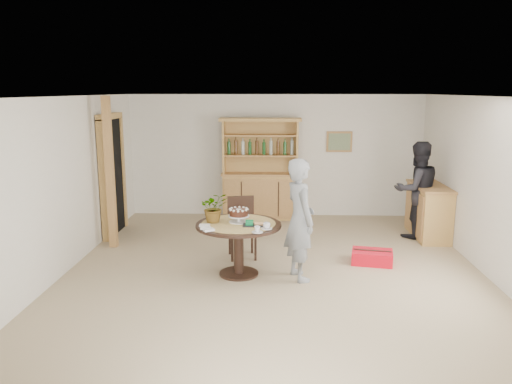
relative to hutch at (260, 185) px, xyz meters
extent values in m
plane|color=tan|center=(0.30, -3.24, -0.69)|extent=(7.00, 7.00, 0.00)
cube|color=white|center=(0.30, 0.26, 0.56)|extent=(6.00, 0.04, 2.50)
cube|color=white|center=(0.30, -6.74, 0.56)|extent=(6.00, 0.04, 2.50)
cube|color=white|center=(-2.70, -3.24, 0.56)|extent=(0.04, 7.00, 2.50)
cube|color=white|center=(3.30, -3.24, 0.56)|extent=(0.04, 7.00, 2.50)
cube|color=white|center=(0.30, -3.24, 1.81)|extent=(6.00, 7.00, 0.04)
cube|color=tan|center=(1.60, 0.23, 0.86)|extent=(0.52, 0.03, 0.42)
cube|color=#59724C|center=(1.60, 0.21, 0.86)|extent=(0.44, 0.02, 0.34)
cube|color=black|center=(-2.64, -1.24, 0.36)|extent=(0.10, 0.90, 2.10)
cube|color=#DEAB5E|center=(-2.62, -1.74, 0.36)|extent=(0.12, 0.10, 2.10)
cube|color=#DEAB5E|center=(-2.62, -0.74, 0.36)|extent=(0.12, 0.10, 2.10)
cube|color=#DEAB5E|center=(-2.62, -1.24, 1.44)|extent=(0.12, 1.10, 0.10)
cube|color=tan|center=(-2.40, -2.04, 0.56)|extent=(0.12, 0.12, 2.50)
cube|color=#DEAB5E|center=(0.00, 0.00, -0.24)|extent=(1.50, 0.50, 0.90)
cube|color=tan|center=(0.00, 0.00, 0.23)|extent=(1.56, 0.54, 0.04)
cube|color=#DEAB5E|center=(0.00, 0.10, 0.78)|extent=(1.50, 0.04, 1.06)
cube|color=#DEAB5E|center=(-0.73, -0.05, 0.78)|extent=(0.04, 0.34, 1.06)
cube|color=#DEAB5E|center=(0.73, -0.05, 0.78)|extent=(0.04, 0.34, 1.06)
cube|color=tan|center=(0.00, -0.05, 0.61)|extent=(1.44, 0.32, 0.03)
cube|color=tan|center=(0.00, -0.05, 1.01)|extent=(1.44, 0.32, 0.03)
cube|color=#DEAB5E|center=(0.00, -0.05, 1.32)|extent=(1.62, 0.40, 0.06)
cylinder|color=#194C1E|center=(-0.56, -0.05, 0.77)|extent=(0.07, 0.07, 0.28)
cylinder|color=#4C2D14|center=(-0.40, -0.05, 0.77)|extent=(0.07, 0.07, 0.28)
cylinder|color=#B2BFB2|center=(-0.24, -0.05, 0.77)|extent=(0.07, 0.07, 0.28)
cylinder|color=#194C1E|center=(-0.08, -0.05, 0.77)|extent=(0.07, 0.07, 0.28)
cylinder|color=#4C2D14|center=(0.08, -0.05, 0.77)|extent=(0.07, 0.07, 0.28)
cylinder|color=#B2BFB2|center=(0.24, -0.05, 0.77)|extent=(0.07, 0.07, 0.28)
cylinder|color=#194C1E|center=(0.40, -0.05, 0.77)|extent=(0.07, 0.07, 0.28)
cylinder|color=#4C2D14|center=(0.56, -0.05, 0.77)|extent=(0.07, 0.07, 0.28)
cube|color=#DEAB5E|center=(3.04, -1.24, -0.24)|extent=(0.50, 1.20, 0.90)
cube|color=tan|center=(3.04, -1.24, 0.23)|extent=(0.54, 1.26, 0.04)
cylinder|color=black|center=(-0.20, -3.25, 0.04)|extent=(1.20, 1.20, 0.04)
cylinder|color=black|center=(-0.20, -3.25, -0.33)|extent=(0.14, 0.14, 0.70)
cylinder|color=black|center=(-0.20, -3.25, -0.67)|extent=(0.56, 0.56, 0.03)
cylinder|color=tan|center=(-0.20, -3.25, 0.07)|extent=(1.04, 1.04, 0.01)
cube|color=black|center=(-0.20, -2.50, -0.24)|extent=(0.49, 0.49, 0.04)
cube|color=black|center=(-0.24, -2.32, 0.01)|extent=(0.42, 0.11, 0.46)
cube|color=black|center=(-0.24, -2.32, 0.23)|extent=(0.42, 0.12, 0.05)
cube|color=black|center=(-0.34, -2.71, -0.47)|extent=(0.03, 0.03, 0.44)
cube|color=black|center=(0.01, -2.64, -0.47)|extent=(0.04, 0.03, 0.44)
cube|color=black|center=(-0.41, -2.36, -0.47)|extent=(0.03, 0.03, 0.44)
cube|color=black|center=(-0.06, -2.29, -0.47)|extent=(0.04, 0.03, 0.44)
cylinder|color=white|center=(-0.20, -3.20, 0.08)|extent=(0.28, 0.28, 0.01)
cylinder|color=white|center=(-0.20, -3.20, 0.12)|extent=(0.05, 0.05, 0.08)
cylinder|color=white|center=(-0.20, -3.20, 0.16)|extent=(0.30, 0.30, 0.01)
cylinder|color=#421E12|center=(-0.20, -3.20, 0.21)|extent=(0.26, 0.26, 0.09)
cylinder|color=white|center=(-0.20, -3.20, 0.26)|extent=(0.08, 0.08, 0.01)
sphere|color=white|center=(-0.08, -3.20, 0.26)|extent=(0.04, 0.04, 0.04)
sphere|color=white|center=(-0.10, -3.14, 0.26)|extent=(0.04, 0.04, 0.04)
sphere|color=white|center=(-0.14, -3.10, 0.26)|extent=(0.04, 0.04, 0.04)
sphere|color=white|center=(-0.20, -3.08, 0.26)|extent=(0.04, 0.04, 0.04)
sphere|color=white|center=(-0.26, -3.10, 0.26)|extent=(0.04, 0.04, 0.04)
sphere|color=white|center=(-0.30, -3.14, 0.26)|extent=(0.04, 0.04, 0.04)
sphere|color=white|center=(-0.32, -3.20, 0.26)|extent=(0.04, 0.04, 0.04)
sphere|color=white|center=(-0.30, -3.26, 0.26)|extent=(0.04, 0.04, 0.04)
sphere|color=white|center=(-0.26, -3.31, 0.26)|extent=(0.04, 0.04, 0.04)
sphere|color=white|center=(-0.20, -3.32, 0.26)|extent=(0.04, 0.04, 0.04)
sphere|color=white|center=(-0.14, -3.31, 0.26)|extent=(0.04, 0.04, 0.04)
sphere|color=white|center=(-0.10, -3.26, 0.26)|extent=(0.04, 0.04, 0.04)
imported|color=#3F7233|center=(-0.55, -3.20, 0.28)|extent=(0.47, 0.44, 0.42)
cube|color=black|center=(0.02, -3.37, 0.08)|extent=(0.30, 0.20, 0.01)
cube|color=#0C733A|center=(-0.04, -3.37, 0.11)|extent=(0.10, 0.10, 0.06)
cube|color=#0C733A|center=(-0.04, -3.37, 0.15)|extent=(0.11, 0.02, 0.01)
cylinder|color=silver|center=(0.20, -3.53, 0.08)|extent=(0.15, 0.15, 0.01)
imported|color=silver|center=(0.20, -3.53, 0.12)|extent=(0.10, 0.10, 0.08)
cylinder|color=silver|center=(0.08, -3.70, 0.08)|extent=(0.15, 0.15, 0.01)
imported|color=silver|center=(0.08, -3.70, 0.12)|extent=(0.08, 0.08, 0.07)
cube|color=white|center=(-0.65, -3.45, 0.09)|extent=(0.14, 0.08, 0.03)
cube|color=white|center=(-0.62, -3.57, 0.09)|extent=(0.16, 0.11, 0.03)
cube|color=white|center=(-0.56, -3.67, 0.09)|extent=(0.16, 0.14, 0.03)
imported|color=gray|center=(0.65, -3.35, 0.16)|extent=(0.59, 0.72, 1.69)
imported|color=black|center=(2.80, -1.26, 0.17)|extent=(0.97, 0.84, 1.71)
cube|color=red|center=(1.79, -2.71, -0.59)|extent=(0.66, 0.51, 0.20)
cube|color=black|center=(1.79, -2.71, -0.48)|extent=(0.56, 0.15, 0.01)
camera|label=1|loc=(0.32, -9.98, 1.90)|focal=35.00mm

